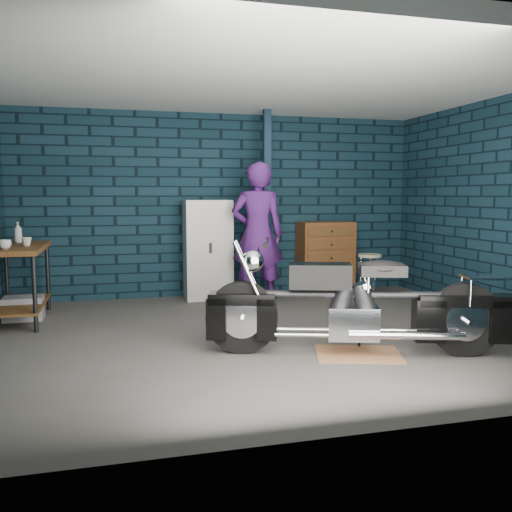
{
  "coord_description": "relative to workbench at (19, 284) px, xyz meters",
  "views": [
    {
      "loc": [
        -1.57,
        -5.5,
        1.51
      ],
      "look_at": [
        -0.04,
        0.3,
        0.83
      ],
      "focal_mm": 38.0,
      "sensor_mm": 36.0,
      "label": 1
    }
  ],
  "objects": [
    {
      "name": "locker",
      "position": [
        2.42,
        0.84,
        0.26
      ],
      "size": [
        0.67,
        0.48,
        1.43
      ],
      "primitive_type": "cube",
      "color": "beige",
      "rests_on": "ground"
    },
    {
      "name": "bottle",
      "position": [
        -0.06,
        0.46,
        0.59
      ],
      "size": [
        0.11,
        0.11,
        0.26
      ],
      "primitive_type": "imported",
      "rotation": [
        0.0,
        0.0,
        -0.13
      ],
      "color": "gray",
      "rests_on": "workbench"
    },
    {
      "name": "cup_b",
      "position": [
        0.11,
        -0.08,
        0.51
      ],
      "size": [
        0.13,
        0.13,
        0.1
      ],
      "primitive_type": "imported",
      "rotation": [
        0.0,
        0.0,
        0.17
      ],
      "color": "#BCB18E",
      "rests_on": "workbench"
    },
    {
      "name": "ground",
      "position": [
        2.68,
        -1.39,
        -0.46
      ],
      "size": [
        6.0,
        6.0,
        0.0
      ],
      "primitive_type": "plane",
      "color": "#494744",
      "rests_on": "ground"
    },
    {
      "name": "shop_stool",
      "position": [
        4.77,
        0.39,
        -0.14
      ],
      "size": [
        0.45,
        0.45,
        0.63
      ],
      "primitive_type": null,
      "rotation": [
        0.0,
        0.0,
        0.38
      ],
      "color": "#BCB18E",
      "rests_on": "ground"
    },
    {
      "name": "workbench",
      "position": [
        0.0,
        0.0,
        0.0
      ],
      "size": [
        0.6,
        1.4,
        0.91
      ],
      "primitive_type": "cube",
      "color": "brown",
      "rests_on": "ground"
    },
    {
      "name": "motorcycle",
      "position": [
        3.33,
        -2.29,
        0.09
      ],
      "size": [
        2.55,
        1.38,
        1.09
      ],
      "primitive_type": null,
      "rotation": [
        0.0,
        0.0,
        -0.3
      ],
      "color": "black",
      "rests_on": "ground"
    },
    {
      "name": "tool_chest",
      "position": [
        4.25,
        0.84,
        0.09
      ],
      "size": [
        0.82,
        0.46,
        1.1
      ],
      "primitive_type": "cube",
      "color": "brown",
      "rests_on": "ground"
    },
    {
      "name": "cup_a",
      "position": [
        -0.06,
        -0.41,
        0.51
      ],
      "size": [
        0.15,
        0.15,
        0.1
      ],
      "primitive_type": "imported",
      "rotation": [
        0.0,
        0.0,
        0.17
      ],
      "color": "#BCB18E",
      "rests_on": "workbench"
    },
    {
      "name": "storage_bin",
      "position": [
        0.02,
        0.07,
        -0.31
      ],
      "size": [
        0.45,
        0.32,
        0.28
      ],
      "primitive_type": "cube",
      "color": "gray",
      "rests_on": "ground"
    },
    {
      "name": "drip_mat",
      "position": [
        3.33,
        -2.29,
        -0.45
      ],
      "size": [
        0.93,
        0.8,
        0.01
      ],
      "primitive_type": "cube",
      "rotation": [
        0.0,
        0.0,
        -0.3
      ],
      "color": "brown",
      "rests_on": "ground"
    },
    {
      "name": "person",
      "position": [
        3.01,
        0.27,
        0.52
      ],
      "size": [
        0.79,
        0.61,
        1.95
      ],
      "primitive_type": "imported",
      "rotation": [
        0.0,
        0.0,
        2.93
      ],
      "color": "#4C1D6D",
      "rests_on": "ground"
    },
    {
      "name": "room_walls",
      "position": [
        2.68,
        -0.83,
        1.45
      ],
      "size": [
        6.02,
        5.01,
        2.71
      ],
      "color": "#0E242F",
      "rests_on": "ground"
    },
    {
      "name": "support_post",
      "position": [
        3.23,
        0.56,
        0.9
      ],
      "size": [
        0.1,
        0.1,
        2.7
      ],
      "primitive_type": "cube",
      "color": "#102235",
      "rests_on": "ground"
    }
  ]
}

